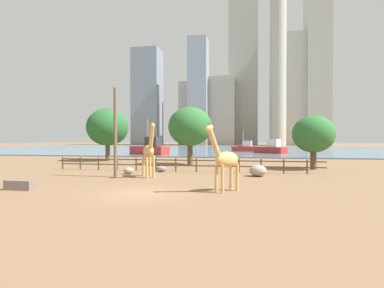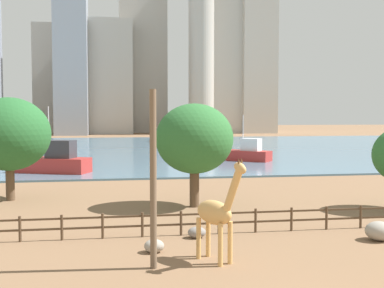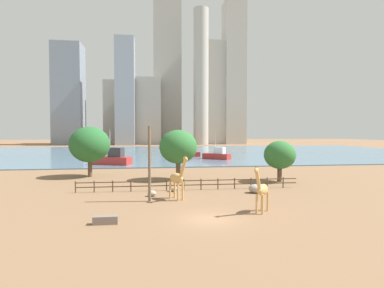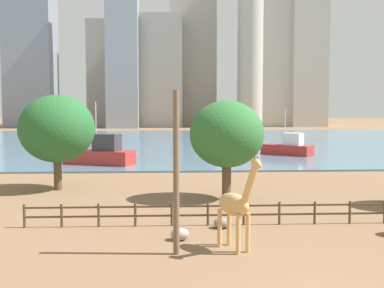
% 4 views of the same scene
% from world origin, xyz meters
% --- Properties ---
extents(ground_plane, '(400.00, 400.00, 0.00)m').
position_xyz_m(ground_plane, '(0.00, 80.00, 0.00)').
color(ground_plane, brown).
extents(harbor_water, '(180.00, 86.00, 0.20)m').
position_xyz_m(harbor_water, '(0.00, 77.00, 0.10)').
color(harbor_water, slate).
rests_on(harbor_water, ground).
extents(giraffe_companion, '(1.98, 2.82, 4.60)m').
position_xyz_m(giraffe_companion, '(-1.95, 7.20, 2.15)').
color(giraffe_companion, tan).
rests_on(giraffe_companion, ground).
extents(utility_pole, '(0.28, 0.28, 7.39)m').
position_xyz_m(utility_pole, '(-4.70, 6.79, 3.70)').
color(utility_pole, brown).
rests_on(utility_pole, ground).
extents(boulder_near_fence, '(0.93, 0.81, 0.61)m').
position_xyz_m(boulder_near_fence, '(-4.49, 9.08, 0.30)').
color(boulder_near_fence, gray).
rests_on(boulder_near_fence, ground).
extents(boulder_small, '(0.94, 0.78, 0.58)m').
position_xyz_m(boulder_small, '(-2.10, 11.35, 0.29)').
color(boulder_small, gray).
rests_on(boulder_small, ground).
extents(enclosure_fence, '(26.12, 0.14, 1.30)m').
position_xyz_m(enclosure_fence, '(-0.35, 12.00, 0.76)').
color(enclosure_fence, '#4C3826').
rests_on(enclosure_fence, ground).
extents(tree_left_large, '(5.36, 5.36, 7.14)m').
position_xyz_m(tree_left_large, '(-0.83, 19.72, 4.70)').
color(tree_left_large, brown).
rests_on(tree_left_large, ground).
extents(tree_right_tall, '(6.02, 6.02, 7.65)m').
position_xyz_m(tree_right_tall, '(-13.93, 24.34, 4.92)').
color(tree_right_tall, brown).
rests_on(tree_right_tall, ground).
extents(boat_ferry, '(8.36, 5.47, 7.08)m').
position_xyz_m(boat_ferry, '(-12.62, 40.07, 1.38)').
color(boat_ferry, '#B22D28').
rests_on(boat_ferry, harbor_water).
extents(boat_sailboat, '(6.82, 6.27, 6.15)m').
position_xyz_m(boat_sailboat, '(11.29, 49.70, 1.23)').
color(boat_sailboat, '#B22D28').
rests_on(boat_sailboat, harbor_water).
extents(boat_tug, '(2.99, 7.04, 3.02)m').
position_xyz_m(boat_tug, '(4.36, 99.13, 1.22)').
color(boat_tug, '#B22D28').
rests_on(boat_tug, harbor_water).
extents(boat_barge, '(6.27, 3.11, 5.40)m').
position_xyz_m(boat_barge, '(5.71, 59.23, 1.10)').
color(boat_barge, '#B22D28').
rests_on(boat_barge, harbor_water).
extents(skyline_tower_needle, '(16.52, 12.75, 37.88)m').
position_xyz_m(skyline_tower_needle, '(-8.39, 152.80, 18.94)').
color(skyline_tower_needle, '#ADA89E').
rests_on(skyline_tower_needle, ground).
extents(skyline_block_central, '(8.65, 10.66, 37.64)m').
position_xyz_m(skyline_block_central, '(-29.22, 162.15, 18.82)').
color(skyline_block_central, '#ADA89E').
rests_on(skyline_block_central, ground).
extents(skyline_tower_glass, '(8.42, 8.42, 75.71)m').
position_xyz_m(skyline_tower_glass, '(22.28, 144.44, 37.85)').
color(skyline_tower_glass, '#B7B2A8').
rests_on(skyline_tower_glass, ground).
extents(skyline_block_right, '(15.62, 14.07, 56.02)m').
position_xyz_m(skyline_block_right, '(-51.41, 153.17, 28.01)').
color(skyline_block_right, gray).
rests_on(skyline_block_right, ground).
extents(skyline_tower_short, '(10.15, 11.82, 57.56)m').
position_xyz_m(skyline_tower_short, '(-19.43, 143.69, 28.78)').
color(skyline_tower_short, '#939EAD').
rests_on(skyline_tower_short, ground).
extents(skyline_block_wide, '(12.05, 13.98, 83.98)m').
position_xyz_m(skyline_block_wide, '(43.33, 152.74, 41.99)').
color(skyline_block_wide, '#B7B2A8').
rests_on(skyline_block_wide, ground).
extents(skyline_tower_far, '(15.92, 15.91, 60.22)m').
position_xyz_m(skyline_tower_far, '(33.03, 155.97, 30.11)').
color(skyline_tower_far, '#B7B2A8').
rests_on(skyline_tower_far, ground).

